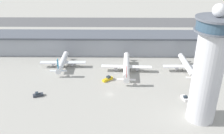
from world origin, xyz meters
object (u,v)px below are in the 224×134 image
object	(u,v)px
airplane_gate_bravo	(126,66)
airplane_gate_charlie	(187,66)
airplane_gate_alpha	(63,62)
service_truck_fuel	(108,79)
control_tower	(208,68)
service_truck_baggage	(38,95)
service_truck_catering	(185,98)

from	to	relation	value
airplane_gate_bravo	airplane_gate_charlie	world-z (taller)	airplane_gate_bravo
airplane_gate_alpha	airplane_gate_bravo	distance (m)	48.58
airplane_gate_alpha	service_truck_fuel	xyz separation A→B (m)	(34.76, -20.32, -3.34)
service_truck_fuel	control_tower	bearing A→B (deg)	-39.62
control_tower	airplane_gate_bravo	distance (m)	70.78
airplane_gate_charlie	service_truck_baggage	size ratio (longest dim) A/B	5.94
service_truck_baggage	airplane_gate_bravo	bearing A→B (deg)	31.56
service_truck_fuel	service_truck_baggage	bearing A→B (deg)	-153.80
control_tower	airplane_gate_alpha	size ratio (longest dim) A/B	1.75
service_truck_baggage	airplane_gate_charlie	bearing A→B (deg)	19.26
control_tower	airplane_gate_alpha	bearing A→B (deg)	143.93
airplane_gate_alpha	service_truck_catering	world-z (taller)	airplane_gate_alpha
service_truck_fuel	service_truck_baggage	world-z (taller)	service_truck_fuel
service_truck_fuel	service_truck_baggage	distance (m)	47.18
airplane_gate_bravo	service_truck_fuel	world-z (taller)	airplane_gate_bravo
control_tower	airplane_gate_alpha	world-z (taller)	control_tower
airplane_gate_charlie	service_truck_fuel	size ratio (longest dim) A/B	5.28
service_truck_catering	service_truck_fuel	bearing A→B (deg)	153.81
service_truck_catering	service_truck_baggage	xyz separation A→B (m)	(-89.33, 2.28, 0.12)
airplane_gate_alpha	service_truck_catering	bearing A→B (deg)	-27.98
airplane_gate_charlie	airplane_gate_alpha	bearing A→B (deg)	176.15
airplane_gate_charlie	service_truck_fuel	bearing A→B (deg)	-166.25
airplane_gate_bravo	service_truck_catering	xyz separation A→B (m)	(33.69, -36.45, -3.54)
control_tower	airplane_gate_bravo	size ratio (longest dim) A/B	1.38
airplane_gate_alpha	airplane_gate_charlie	world-z (taller)	airplane_gate_alpha
airplane_gate_alpha	airplane_gate_charlie	size ratio (longest dim) A/B	0.88
control_tower	airplane_gate_charlie	xyz separation A→B (m)	(7.40, 55.67, -25.00)
control_tower	service_truck_catering	size ratio (longest dim) A/B	9.33
airplane_gate_charlie	service_truck_catering	bearing A→B (deg)	-105.93
airplane_gate_bravo	service_truck_fuel	size ratio (longest dim) A/B	5.93
airplane_gate_bravo	service_truck_baggage	bearing A→B (deg)	-148.44
airplane_gate_charlie	service_truck_baggage	world-z (taller)	airplane_gate_charlie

